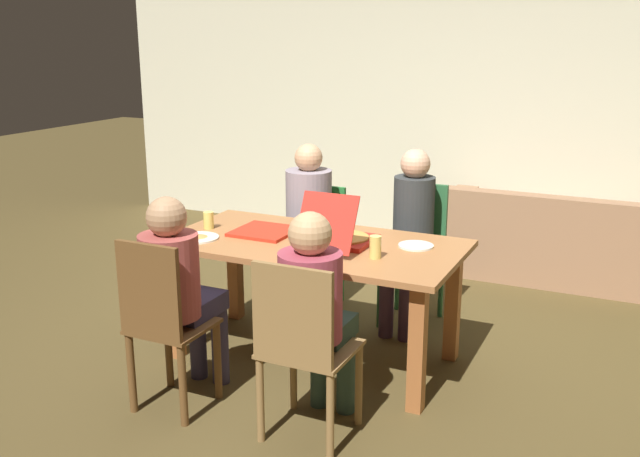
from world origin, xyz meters
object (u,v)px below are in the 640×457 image
object	(u,v)px
pizza_box_0	(341,237)
chair_0	(302,343)
pizza_box_1	(265,231)
drinking_glass_0	(375,247)
chair_1	(417,245)
person_3	(178,282)
person_1	(410,227)
plate_0	(416,246)
person_0	(315,302)
dining_table	(313,260)
person_2	(306,214)
chair_2	(314,241)
plate_1	(198,237)
chair_3	(163,322)
drinking_glass_1	(209,220)
couch	(549,243)

from	to	relation	value
pizza_box_0	chair_0	bearing A→B (deg)	-77.87
pizza_box_1	drinking_glass_0	xyz separation A→B (m)	(0.82, -0.19, 0.05)
chair_1	person_3	distance (m)	1.89
person_1	plate_0	distance (m)	0.63
chair_0	person_1	distance (m)	1.66
person_0	dining_table	bearing A→B (deg)	116.48
chair_0	person_2	xyz separation A→B (m)	(-0.80, 1.65, 0.19)
chair_2	person_3	distance (m)	1.70
dining_table	person_0	distance (m)	0.84
pizza_box_1	drinking_glass_0	world-z (taller)	drinking_glass_0
chair_1	plate_1	xyz separation A→B (m)	(-1.05, -1.16, 0.23)
chair_0	pizza_box_1	bearing A→B (deg)	128.10
pizza_box_1	plate_0	bearing A→B (deg)	7.25
chair_1	pizza_box_0	distance (m)	0.95
chair_3	plate_0	distance (m)	1.53
dining_table	person_2	world-z (taller)	person_2
person_1	pizza_box_0	distance (m)	0.76
chair_2	chair_3	world-z (taller)	chair_3
chair_0	drinking_glass_1	bearing A→B (deg)	141.84
person_2	couch	world-z (taller)	person_2
chair_1	couch	distance (m)	1.58
pizza_box_1	drinking_glass_0	size ratio (longest dim) A/B	2.82
plate_0	drinking_glass_1	world-z (taller)	drinking_glass_1
plate_1	chair_0	bearing A→B (deg)	-31.86
chair_1	person_0	bearing A→B (deg)	-90.00
person_1	drinking_glass_1	bearing A→B (deg)	-145.50
chair_1	couch	xyz separation A→B (m)	(0.73, 1.38, -0.26)
chair_1	plate_1	world-z (taller)	chair_1
person_2	chair_3	world-z (taller)	person_2
chair_0	couch	distance (m)	3.28
person_3	chair_0	bearing A→B (deg)	-7.16
drinking_glass_1	chair_2	bearing A→B (deg)	70.53
chair_1	chair_2	bearing A→B (deg)	-178.15
person_0	person_2	size ratio (longest dim) A/B	0.96
person_0	person_1	xyz separation A→B (m)	(0.00, 1.50, 0.02)
dining_table	chair_2	xyz separation A→B (m)	(-0.42, 0.89, -0.17)
chair_1	couch	size ratio (longest dim) A/B	0.53
dining_table	person_1	distance (m)	0.84
chair_2	plate_0	distance (m)	1.29
person_3	plate_0	bearing A→B (deg)	43.15
person_2	chair_3	xyz separation A→B (m)	(0.00, -1.70, -0.20)
dining_table	person_1	world-z (taller)	person_1
drinking_glass_1	person_2	bearing A→B (deg)	67.53
person_2	plate_0	world-z (taller)	person_2
chair_1	person_1	distance (m)	0.24
person_1	person_2	bearing A→B (deg)	179.69
dining_table	pizza_box_1	distance (m)	0.39
person_0	chair_2	xyz separation A→B (m)	(-0.80, 1.64, -0.22)
chair_1	drinking_glass_1	distance (m)	1.48
chair_1	drinking_glass_1	bearing A→B (deg)	-140.26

